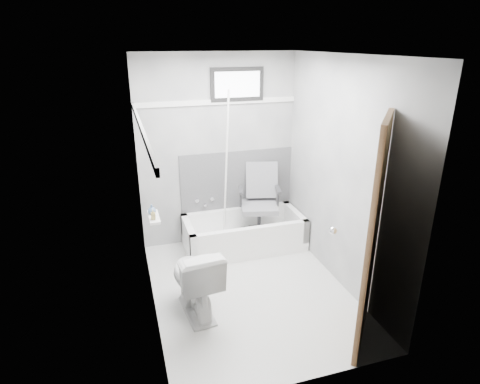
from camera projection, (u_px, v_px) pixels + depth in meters
name	position (u px, v px, depth m)	size (l,w,h in m)	color
floor	(250.00, 290.00, 4.31)	(2.60, 2.60, 0.00)	silver
ceiling	(252.00, 54.00, 3.46)	(2.60, 2.60, 0.00)	silver
wall_back	(218.00, 152.00, 5.05)	(2.00, 0.02, 2.40)	slate
wall_front	(311.00, 246.00, 2.73)	(2.00, 0.02, 2.40)	slate
wall_left	(146.00, 196.00, 3.61)	(0.02, 2.60, 2.40)	slate
wall_right	(342.00, 175.00, 4.16)	(0.02, 2.60, 2.40)	slate
bathtub	(244.00, 232.00, 5.13)	(1.50, 0.70, 0.42)	white
office_chair	(259.00, 202.00, 5.11)	(0.54, 0.54, 0.93)	#5D5D61
toilet	(195.00, 279.00, 3.85)	(0.42, 0.74, 0.73)	silver
door	(424.00, 250.00, 3.08)	(0.78, 0.78, 2.00)	brown
window	(237.00, 84.00, 4.82)	(0.66, 0.04, 0.40)	black
backerboard	(237.00, 180.00, 5.25)	(1.50, 0.02, 0.78)	#4C4C4F
trim_back	(217.00, 102.00, 4.82)	(2.00, 0.02, 0.06)	white
trim_left	(141.00, 128.00, 3.40)	(0.02, 2.60, 0.06)	white
pole	(226.00, 168.00, 4.90)	(0.02, 0.02, 1.95)	white
shelf	(154.00, 217.00, 3.91)	(0.10, 0.32, 0.03)	white
soap_bottle_a	(153.00, 214.00, 3.81)	(0.04, 0.04, 0.10)	#9C8C4E
soap_bottle_b	(152.00, 209.00, 3.94)	(0.08, 0.08, 0.10)	slate
faucet	(205.00, 202.00, 5.20)	(0.26, 0.10, 0.16)	silver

